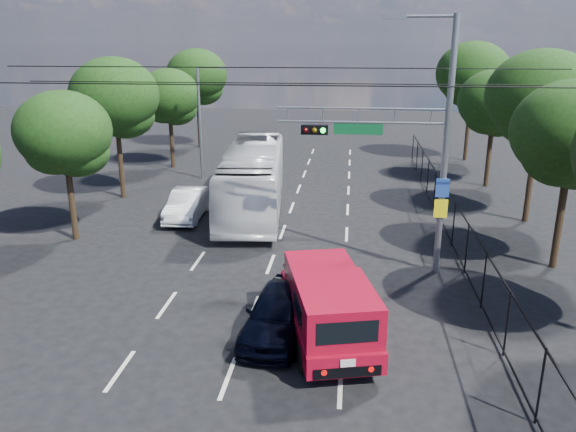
# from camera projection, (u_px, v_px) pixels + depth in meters

# --- Properties ---
(ground) EXTENTS (120.00, 120.00, 0.00)m
(ground) POSITION_uv_depth(u_px,v_px,m) (228.00, 378.00, 14.99)
(ground) COLOR black
(ground) RESTS_ON ground
(lane_markings) EXTENTS (6.12, 38.00, 0.01)m
(lane_markings) POSITION_uv_depth(u_px,v_px,m) (287.00, 219.00, 28.26)
(lane_markings) COLOR beige
(lane_markings) RESTS_ON ground
(signal_mast) EXTENTS (6.43, 0.39, 9.50)m
(signal_mast) POSITION_uv_depth(u_px,v_px,m) (413.00, 137.00, 20.42)
(signal_mast) COLOR slate
(signal_mast) RESTS_ON ground
(streetlight_left) EXTENTS (2.09, 0.22, 7.08)m
(streetlight_left) POSITION_uv_depth(u_px,v_px,m) (202.00, 118.00, 35.34)
(streetlight_left) COLOR slate
(streetlight_left) RESTS_ON ground
(utility_wires) EXTENTS (22.00, 5.04, 0.74)m
(utility_wires) POSITION_uv_depth(u_px,v_px,m) (272.00, 78.00, 21.19)
(utility_wires) COLOR black
(utility_wires) RESTS_ON ground
(fence_right) EXTENTS (0.06, 34.03, 2.00)m
(fence_right) POSITION_uv_depth(u_px,v_px,m) (449.00, 215.00, 25.40)
(fence_right) COLOR black
(fence_right) RESTS_ON ground
(tree_right_b) EXTENTS (4.50, 4.50, 7.31)m
(tree_right_b) POSITION_uv_depth(u_px,v_px,m) (572.00, 140.00, 20.81)
(tree_right_b) COLOR black
(tree_right_b) RESTS_ON ground
(tree_right_c) EXTENTS (5.10, 5.10, 8.29)m
(tree_right_c) POSITION_uv_depth(u_px,v_px,m) (541.00, 104.00, 26.23)
(tree_right_c) COLOR black
(tree_right_c) RESTS_ON ground
(tree_right_d) EXTENTS (4.32, 4.32, 7.02)m
(tree_right_d) POSITION_uv_depth(u_px,v_px,m) (494.00, 106.00, 33.17)
(tree_right_d) COLOR black
(tree_right_d) RESTS_ON ground
(tree_right_e) EXTENTS (5.28, 5.28, 8.58)m
(tree_right_e) POSITION_uv_depth(u_px,v_px,m) (473.00, 79.00, 40.41)
(tree_right_e) COLOR black
(tree_right_e) RESTS_ON ground
(tree_left_b) EXTENTS (4.08, 4.08, 6.63)m
(tree_left_b) POSITION_uv_depth(u_px,v_px,m) (65.00, 138.00, 24.10)
(tree_left_b) COLOR black
(tree_left_b) RESTS_ON ground
(tree_left_c) EXTENTS (4.80, 4.80, 7.80)m
(tree_left_c) POSITION_uv_depth(u_px,v_px,m) (116.00, 102.00, 30.55)
(tree_left_c) COLOR black
(tree_left_c) RESTS_ON ground
(tree_left_d) EXTENTS (4.20, 4.20, 6.83)m
(tree_left_d) POSITION_uv_depth(u_px,v_px,m) (169.00, 100.00, 38.30)
(tree_left_d) COLOR black
(tree_left_d) RESTS_ON ground
(tree_left_e) EXTENTS (4.92, 4.92, 7.99)m
(tree_left_e) POSITION_uv_depth(u_px,v_px,m) (197.00, 79.00, 45.65)
(tree_left_e) COLOR black
(tree_left_e) RESTS_ON ground
(red_pickup) EXTENTS (3.39, 6.11, 2.16)m
(red_pickup) POSITION_uv_depth(u_px,v_px,m) (327.00, 304.00, 16.61)
(red_pickup) COLOR black
(red_pickup) RESTS_ON ground
(navy_hatchback) EXTENTS (2.22, 4.53, 1.49)m
(navy_hatchback) POSITION_uv_depth(u_px,v_px,m) (279.00, 312.00, 17.01)
(navy_hatchback) COLOR black
(navy_hatchback) RESTS_ON ground
(white_bus) EXTENTS (4.08, 12.46, 3.41)m
(white_bus) POSITION_uv_depth(u_px,v_px,m) (253.00, 178.00, 29.45)
(white_bus) COLOR silver
(white_bus) RESTS_ON ground
(white_van) EXTENTS (1.73, 4.47, 1.45)m
(white_van) POSITION_uv_depth(u_px,v_px,m) (187.00, 204.00, 28.20)
(white_van) COLOR white
(white_van) RESTS_ON ground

